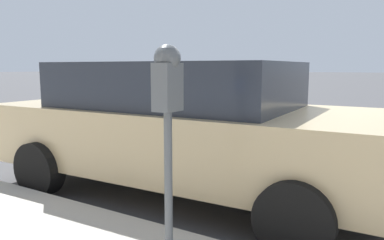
% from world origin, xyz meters
% --- Properties ---
extents(ground_plane, '(220.00, 220.00, 0.00)m').
position_xyz_m(ground_plane, '(0.00, 0.00, 0.00)').
color(ground_plane, '#424244').
extents(parking_meter, '(0.21, 0.19, 1.50)m').
position_xyz_m(parking_meter, '(-2.52, -0.22, 1.30)').
color(parking_meter, '#4C5156').
rests_on(parking_meter, sidewalk).
extents(car_tan, '(2.28, 4.85, 1.55)m').
position_xyz_m(car_tan, '(-0.99, 0.59, 0.82)').
color(car_tan, tan).
rests_on(car_tan, ground_plane).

